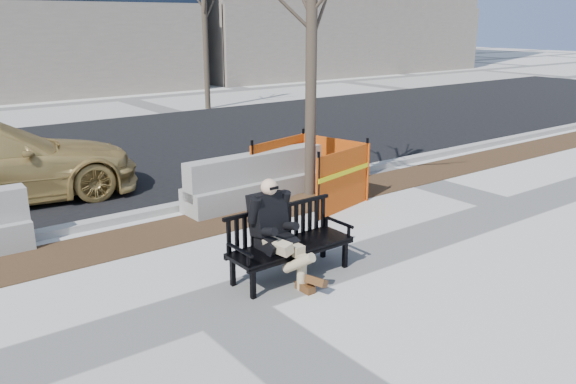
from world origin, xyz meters
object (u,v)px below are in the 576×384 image
Objects in this scene: bench at (291,276)px; tree_fence at (310,202)px; seated_man at (274,279)px; jersey_barrier_right at (266,200)px.

bench is 0.29× the size of tree_fence.
seated_man reaches higher than bench.
tree_fence is (2.49, 2.36, 0.00)m from seated_man.
bench is 3.43m from jersey_barrier_right.
seated_man is 0.41× the size of jersey_barrier_right.
seated_man is at bearing -124.49° from jersey_barrier_right.
tree_fence reaches higher than seated_man.
seated_man reaches higher than jersey_barrier_right.
jersey_barrier_right is at bearing 56.26° from seated_man.
jersey_barrier_right is (1.66, 3.00, 0.00)m from bench.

